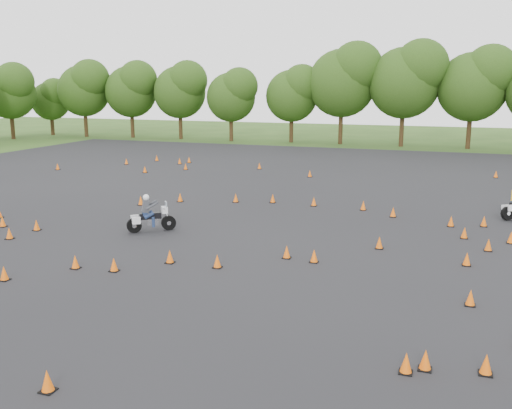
# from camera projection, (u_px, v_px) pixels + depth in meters

# --- Properties ---
(ground) EXTENTS (140.00, 140.00, 0.00)m
(ground) POSITION_uv_depth(u_px,v_px,m) (220.00, 259.00, 20.58)
(ground) COLOR #2D5119
(ground) RESTS_ON ground
(asphalt_pad) EXTENTS (62.00, 62.00, 0.00)m
(asphalt_pad) POSITION_uv_depth(u_px,v_px,m) (270.00, 221.00, 26.12)
(asphalt_pad) COLOR black
(asphalt_pad) RESTS_ON ground
(treeline) EXTENTS (87.15, 32.53, 10.85)m
(treeline) POSITION_uv_depth(u_px,v_px,m) (391.00, 100.00, 51.82)
(treeline) COLOR #284413
(treeline) RESTS_ON ground
(traffic_cones) EXTENTS (36.22, 32.60, 0.45)m
(traffic_cones) POSITION_uv_depth(u_px,v_px,m) (259.00, 216.00, 26.18)
(traffic_cones) COLOR #FF640A
(traffic_cones) RESTS_ON asphalt_pad
(rider_grey) EXTENTS (2.04, 1.80, 1.62)m
(rider_grey) POSITION_uv_depth(u_px,v_px,m) (151.00, 213.00, 24.20)
(rider_grey) COLOR #3A3C41
(rider_grey) RESTS_ON ground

